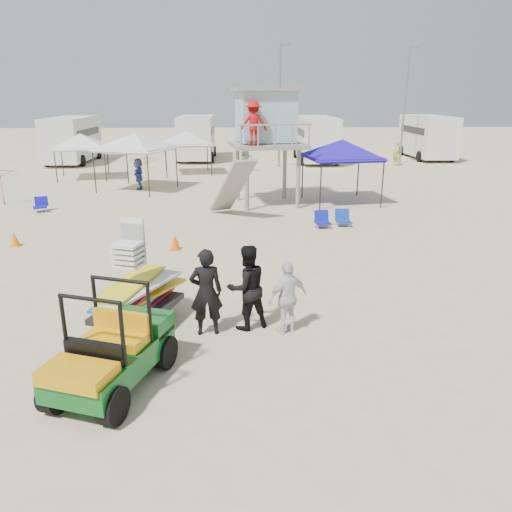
{
  "coord_description": "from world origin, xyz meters",
  "views": [
    {
      "loc": [
        0.09,
        -7.9,
        4.85
      ],
      "look_at": [
        0.5,
        3.0,
        1.3
      ],
      "focal_mm": 35.0,
      "sensor_mm": 36.0,
      "label": 1
    }
  ],
  "objects_px": {
    "utility_cart": "(109,344)",
    "surf_trailer": "(136,291)",
    "man_left": "(206,292)",
    "lifeguard_tower": "(265,121)",
    "canopy_blue": "(343,143)"
  },
  "relations": [
    {
      "from": "lifeguard_tower",
      "to": "canopy_blue",
      "type": "height_order",
      "value": "lifeguard_tower"
    },
    {
      "from": "surf_trailer",
      "to": "canopy_blue",
      "type": "bearing_deg",
      "value": 61.67
    },
    {
      "from": "utility_cart",
      "to": "canopy_blue",
      "type": "distance_m",
      "value": 16.9
    },
    {
      "from": "utility_cart",
      "to": "canopy_blue",
      "type": "xyz_separation_m",
      "value": [
        6.98,
        15.27,
        1.9
      ]
    },
    {
      "from": "utility_cart",
      "to": "lifeguard_tower",
      "type": "bearing_deg",
      "value": 77.22
    },
    {
      "from": "surf_trailer",
      "to": "lifeguard_tower",
      "type": "xyz_separation_m",
      "value": [
        3.44,
        12.87,
        2.85
      ]
    },
    {
      "from": "utility_cart",
      "to": "lifeguard_tower",
      "type": "distance_m",
      "value": 15.85
    },
    {
      "from": "utility_cart",
      "to": "man_left",
      "type": "distance_m",
      "value": 2.54
    },
    {
      "from": "surf_trailer",
      "to": "lifeguard_tower",
      "type": "height_order",
      "value": "lifeguard_tower"
    },
    {
      "from": "utility_cart",
      "to": "lifeguard_tower",
      "type": "height_order",
      "value": "lifeguard_tower"
    },
    {
      "from": "utility_cart",
      "to": "surf_trailer",
      "type": "relative_size",
      "value": 1.04
    },
    {
      "from": "surf_trailer",
      "to": "lifeguard_tower",
      "type": "relative_size",
      "value": 0.51
    },
    {
      "from": "surf_trailer",
      "to": "man_left",
      "type": "distance_m",
      "value": 1.55
    },
    {
      "from": "utility_cart",
      "to": "canopy_blue",
      "type": "bearing_deg",
      "value": 65.44
    },
    {
      "from": "utility_cart",
      "to": "man_left",
      "type": "height_order",
      "value": "man_left"
    }
  ]
}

